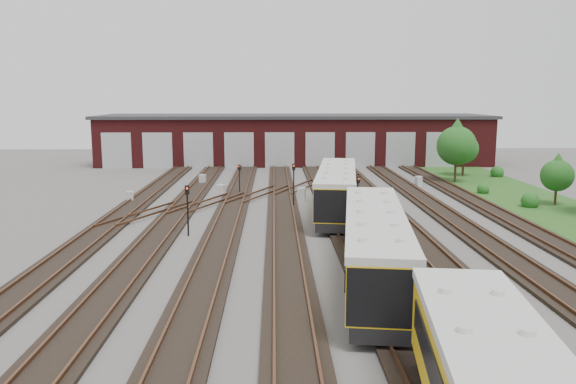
{
  "coord_description": "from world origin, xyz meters",
  "views": [
    {
      "loc": [
        -2.69,
        -35.11,
        8.74
      ],
      "look_at": [
        -1.71,
        4.43,
        2.0
      ],
      "focal_mm": 35.0,
      "sensor_mm": 36.0,
      "label": 1
    }
  ],
  "objects": [
    {
      "name": "signal_mast_1",
      "position": [
        -5.84,
        15.34,
        1.72
      ],
      "size": [
        0.27,
        0.26,
        2.66
      ],
      "rotation": [
        0.0,
        0.0,
        -0.38
      ],
      "color": "black",
      "rests_on": "ground"
    },
    {
      "name": "bush_2",
      "position": [
        21.87,
        25.46,
        0.72
      ],
      "size": [
        1.43,
        1.43,
        1.43
      ],
      "primitive_type": "sphere",
      "color": "#154C16",
      "rests_on": "ground"
    },
    {
      "name": "relay_cabinet_3",
      "position": [
        -0.37,
        11.77,
        0.55
      ],
      "size": [
        0.78,
        0.7,
        1.1
      ],
      "primitive_type": "cube",
      "rotation": [
        0.0,
        0.0,
        -0.26
      ],
      "color": "#B5B9BB",
      "rests_on": "ground"
    },
    {
      "name": "signal_mast_0",
      "position": [
        -8.16,
        -0.28,
        2.1
      ],
      "size": [
        0.31,
        0.29,
        3.25
      ],
      "rotation": [
        0.0,
        0.0,
        0.15
      ],
      "color": "black",
      "rests_on": "ground"
    },
    {
      "name": "track_network",
      "position": [
        -0.17,
        0.59,
        0.11
      ],
      "size": [
        30.4,
        70.0,
        0.33
      ],
      "color": "black",
      "rests_on": "ground"
    },
    {
      "name": "maintenance_shed",
      "position": [
        -0.01,
        39.97,
        3.2
      ],
      "size": [
        51.0,
        12.5,
        6.35
      ],
      "color": "#4E1315",
      "rests_on": "ground"
    },
    {
      "name": "tree_0",
      "position": [
        16.0,
        21.81,
        4.26
      ],
      "size": [
        4.0,
        4.0,
        6.63
      ],
      "color": "#372719",
      "rests_on": "ground"
    },
    {
      "name": "metro_train",
      "position": [
        2.0,
        -9.78,
        1.91
      ],
      "size": [
        4.68,
        47.2,
        3.09
      ],
      "rotation": [
        0.0,
        0.0,
        -0.13
      ],
      "color": "black",
      "rests_on": "ground"
    },
    {
      "name": "bush_1",
      "position": [
        16.37,
        14.84,
        0.54
      ],
      "size": [
        1.08,
        1.08,
        1.08
      ],
      "primitive_type": "sphere",
      "color": "#154C16",
      "rests_on": "ground"
    },
    {
      "name": "relay_cabinet_1",
      "position": [
        -9.93,
        21.05,
        0.5
      ],
      "size": [
        0.7,
        0.63,
        0.99
      ],
      "primitive_type": "cube",
      "rotation": [
        0.0,
        0.0,
        -0.25
      ],
      "color": "#B5B9BB",
      "rests_on": "ground"
    },
    {
      "name": "relay_cabinet_0",
      "position": [
        -14.8,
        11.5,
        0.46
      ],
      "size": [
        0.66,
        0.6,
        0.91
      ],
      "primitive_type": "cube",
      "rotation": [
        0.0,
        0.0,
        0.3
      ],
      "color": "#B5B9BB",
      "rests_on": "ground"
    },
    {
      "name": "bush_0",
      "position": [
        17.75,
        8.37,
        0.71
      ],
      "size": [
        1.42,
        1.42,
        1.42
      ],
      "primitive_type": "sphere",
      "color": "#154C16",
      "rests_on": "ground"
    },
    {
      "name": "relay_cabinet_2",
      "position": [
        -7.35,
        13.68,
        0.55
      ],
      "size": [
        0.83,
        0.77,
        1.11
      ],
      "primitive_type": "cube",
      "rotation": [
        0.0,
        0.0,
        -0.4
      ],
      "color": "#B5B9BB",
      "rests_on": "ground"
    },
    {
      "name": "grass_verge",
      "position": [
        19.0,
        10.0,
        0.03
      ],
      "size": [
        8.0,
        55.0,
        0.05
      ],
      "primitive_type": "cube",
      "color": "#29501A",
      "rests_on": "ground"
    },
    {
      "name": "ground",
      "position": [
        0.0,
        0.0,
        0.0
      ],
      "size": [
        120.0,
        120.0,
        0.0
      ],
      "primitive_type": "plane",
      "color": "#484643",
      "rests_on": "ground"
    },
    {
      "name": "signal_mast_3",
      "position": [
        3.31,
        4.39,
        1.97
      ],
      "size": [
        0.26,
        0.25,
        3.1
      ],
      "rotation": [
        0.0,
        0.0,
        0.26
      ],
      "color": "black",
      "rests_on": "ground"
    },
    {
      "name": "tree_1",
      "position": [
        18.36,
        26.42,
        3.41
      ],
      "size": [
        3.21,
        3.21,
        5.31
      ],
      "color": "#372719",
      "rests_on": "ground"
    },
    {
      "name": "relay_cabinet_4",
      "position": [
        11.57,
        19.29,
        0.5
      ],
      "size": [
        0.74,
        0.68,
        0.99
      ],
      "primitive_type": "cube",
      "rotation": [
        0.0,
        0.0,
        0.38
      ],
      "color": "#B5B9BB",
      "rests_on": "ground"
    },
    {
      "name": "tree_3",
      "position": [
        20.22,
        9.27,
        2.76
      ],
      "size": [
        2.59,
        2.59,
        4.29
      ],
      "color": "#372719",
      "rests_on": "ground"
    },
    {
      "name": "signal_mast_2",
      "position": [
        -1.14,
        9.06,
        2.22
      ],
      "size": [
        0.26,
        0.25,
        3.49
      ],
      "rotation": [
        0.0,
        0.0,
        -0.01
      ],
      "color": "black",
      "rests_on": "ground"
    }
  ]
}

